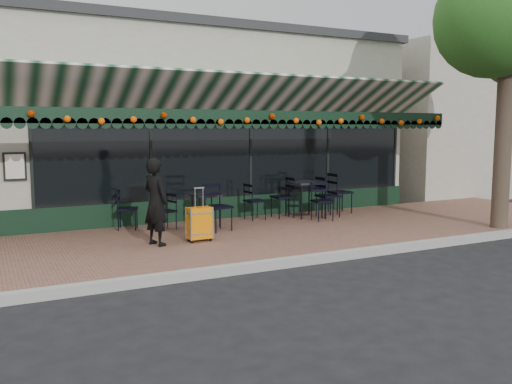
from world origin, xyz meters
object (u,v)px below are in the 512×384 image
cafe_table_a (306,185)px  chair_a_front (322,201)px  chair_b_right (255,201)px  chair_solo (127,209)px  chair_a_right (328,196)px  chair_a_left (283,197)px  chair_a_extra (340,193)px  chair_b_left (166,212)px  suitcase (199,224)px  woman (156,202)px  cafe_table_b (206,198)px  chair_b_front (218,207)px

cafe_table_a → chair_a_front: size_ratio=0.96×
chair_b_right → chair_solo: bearing=81.9°
cafe_table_a → chair_a_right: size_ratio=0.87×
cafe_table_a → chair_a_left: size_ratio=0.88×
chair_a_extra → chair_b_left: bearing=95.2°
chair_a_left → chair_solo: bearing=-91.2°
suitcase → chair_b_right: bearing=37.0°
chair_b_left → chair_b_right: (2.20, 0.26, 0.05)m
suitcase → woman: bearing=172.7°
chair_a_front → chair_a_extra: chair_a_extra is taller
chair_a_right → chair_b_left: chair_a_right is taller
chair_a_right → chair_a_extra: size_ratio=0.96×
chair_a_left → chair_b_left: chair_a_left is taller
cafe_table_b → chair_a_left: bearing=4.2°
woman → chair_b_front: woman is taller
chair_a_front → chair_b_right: 1.53m
chair_a_left → chair_b_front: (-2.01, -0.86, 0.01)m
suitcase → chair_solo: size_ratio=1.19×
cafe_table_a → chair_b_right: 1.28m
chair_a_right → chair_b_front: (-3.02, -0.47, -0.00)m
suitcase → chair_b_front: 1.09m
chair_b_front → woman: bearing=-166.4°
chair_a_front → chair_a_extra: bearing=43.5°
cafe_table_a → chair_b_left: cafe_table_a is taller
chair_solo → chair_a_right: bearing=-76.9°
chair_a_front → chair_a_extra: 1.28m
cafe_table_a → suitcase: bearing=-155.6°
cafe_table_b → chair_a_right: 3.01m
woman → cafe_table_a: woman is taller
chair_a_extra → chair_b_left: (-4.52, -0.19, -0.13)m
chair_a_left → chair_solo: 3.61m
chair_b_left → suitcase: bearing=-11.2°
woman → chair_b_right: (2.81, 1.63, -0.36)m
woman → chair_b_right: bearing=-82.2°
chair_a_front → chair_b_front: bearing=-171.3°
suitcase → chair_a_extra: size_ratio=0.99×
cafe_table_a → chair_a_front: bearing=-82.8°
suitcase → cafe_table_a: size_ratio=1.19×
woman → chair_a_right: (4.53, 1.22, -0.30)m
cafe_table_a → chair_b_right: chair_b_right is taller
chair_b_right → chair_a_right: bearing=-109.3°
chair_a_left → chair_a_extra: size_ratio=0.95×
woman → chair_a_front: woman is taller
chair_a_left → chair_b_right: size_ratio=1.13×
woman → chair_solo: 1.79m
chair_a_extra → chair_b_right: 2.32m
woman → chair_b_left: size_ratio=2.09×
woman → chair_b_right: 3.27m
cafe_table_b → chair_a_front: (2.57, -0.65, -0.16)m
chair_a_extra → chair_b_right: (-2.32, 0.07, -0.08)m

